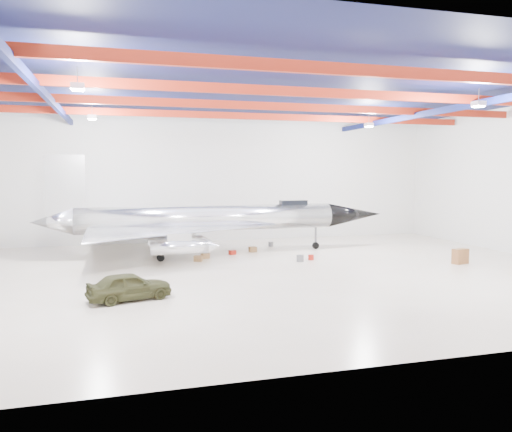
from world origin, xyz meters
name	(u,v)px	position (x,y,z in m)	size (l,w,h in m)	color
floor	(265,273)	(0.00, 0.00, 0.00)	(40.00, 40.00, 0.00)	beige
wall_back	(217,179)	(0.00, 15.00, 5.50)	(40.00, 40.00, 0.00)	silver
ceiling	(265,89)	(0.00, 0.00, 11.00)	(40.00, 40.00, 0.00)	#0A0F38
ceiling_structure	(265,100)	(0.00, 0.00, 10.32)	(39.50, 29.50, 1.08)	maroon
jet_aircraft	(208,222)	(-2.02, 8.06, 2.40)	(26.75, 15.37, 7.31)	silver
jeep	(129,286)	(-8.05, -4.50, 0.67)	(1.59, 3.96, 1.35)	#33341A
desk	(460,256)	(13.47, -0.53, 0.50)	(1.09, 0.55, 1.00)	brown
crate_ply	(198,259)	(-3.29, 4.99, 0.19)	(0.55, 0.44, 0.39)	olive
toolbox_red	(232,252)	(-0.40, 7.14, 0.16)	(0.46, 0.37, 0.33)	#AA1D11
engine_drum	(300,258)	(3.43, 3.06, 0.22)	(0.50, 0.50, 0.45)	#59595B
parts_bin	(253,249)	(1.38, 7.93, 0.20)	(0.56, 0.45, 0.39)	olive
tool_chest	(311,257)	(4.39, 3.47, 0.18)	(0.40, 0.40, 0.36)	#AA1D11
oil_barrel	(205,256)	(-2.64, 5.97, 0.19)	(0.53, 0.42, 0.37)	olive
spares_box	(271,244)	(3.57, 10.33, 0.19)	(0.42, 0.42, 0.38)	#59595B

